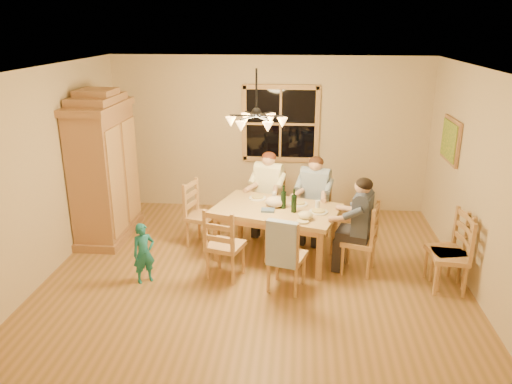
# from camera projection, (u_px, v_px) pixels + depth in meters

# --- Properties ---
(floor) EXTENTS (5.50, 5.50, 0.00)m
(floor) POSITION_uv_depth(u_px,v_px,m) (256.00, 270.00, 6.82)
(floor) COLOR olive
(floor) RESTS_ON ground
(ceiling) EXTENTS (5.50, 5.00, 0.02)m
(ceiling) POSITION_uv_depth(u_px,v_px,m) (256.00, 68.00, 5.95)
(ceiling) COLOR white
(ceiling) RESTS_ON wall_back
(wall_back) EXTENTS (5.50, 0.02, 2.70)m
(wall_back) POSITION_uv_depth(u_px,v_px,m) (269.00, 135.00, 8.74)
(wall_back) COLOR beige
(wall_back) RESTS_ON floor
(wall_left) EXTENTS (0.02, 5.00, 2.70)m
(wall_left) POSITION_uv_depth(u_px,v_px,m) (50.00, 171.00, 6.62)
(wall_left) COLOR beige
(wall_left) RESTS_ON floor
(wall_right) EXTENTS (0.02, 5.00, 2.70)m
(wall_right) POSITION_uv_depth(u_px,v_px,m) (478.00, 182.00, 6.15)
(wall_right) COLOR beige
(wall_right) RESTS_ON floor
(window) EXTENTS (1.30, 0.06, 1.30)m
(window) POSITION_uv_depth(u_px,v_px,m) (280.00, 124.00, 8.63)
(window) COLOR black
(window) RESTS_ON wall_back
(painting) EXTENTS (0.06, 0.78, 0.64)m
(painting) POSITION_uv_depth(u_px,v_px,m) (450.00, 140.00, 7.20)
(painting) COLOR #986A42
(painting) RESTS_ON wall_right
(chandelier) EXTENTS (0.77, 0.68, 0.71)m
(chandelier) POSITION_uv_depth(u_px,v_px,m) (256.00, 120.00, 6.15)
(chandelier) COLOR black
(chandelier) RESTS_ON ceiling
(armoire) EXTENTS (0.66, 1.40, 2.30)m
(armoire) POSITION_uv_depth(u_px,v_px,m) (105.00, 171.00, 7.62)
(armoire) COLOR #986A42
(armoire) RESTS_ON floor
(dining_table) EXTENTS (1.91, 1.48, 0.76)m
(dining_table) POSITION_uv_depth(u_px,v_px,m) (276.00, 215.00, 7.01)
(dining_table) COLOR tan
(dining_table) RESTS_ON floor
(chair_far_left) EXTENTS (0.54, 0.53, 0.99)m
(chair_far_left) POSITION_uv_depth(u_px,v_px,m) (268.00, 215.00, 7.97)
(chair_far_left) COLOR #A9774A
(chair_far_left) RESTS_ON floor
(chair_far_right) EXTENTS (0.54, 0.53, 0.99)m
(chair_far_right) POSITION_uv_depth(u_px,v_px,m) (314.00, 221.00, 7.70)
(chair_far_right) COLOR #A9774A
(chair_far_right) RESTS_ON floor
(chair_near_left) EXTENTS (0.54, 0.53, 0.99)m
(chair_near_left) POSITION_uv_depth(u_px,v_px,m) (226.00, 256.00, 6.57)
(chair_near_left) COLOR #A9774A
(chair_near_left) RESTS_ON floor
(chair_near_right) EXTENTS (0.54, 0.53, 0.99)m
(chair_near_right) POSITION_uv_depth(u_px,v_px,m) (286.00, 267.00, 6.27)
(chair_near_right) COLOR #A9774A
(chair_near_right) RESTS_ON floor
(chair_end_left) EXTENTS (0.53, 0.54, 0.99)m
(chair_end_left) POSITION_uv_depth(u_px,v_px,m) (203.00, 226.00, 7.53)
(chair_end_left) COLOR #A9774A
(chair_end_left) RESTS_ON floor
(chair_end_right) EXTENTS (0.53, 0.54, 0.99)m
(chair_end_right) POSITION_uv_depth(u_px,v_px,m) (358.00, 251.00, 6.71)
(chair_end_right) COLOR #A9774A
(chair_end_right) RESTS_ON floor
(adult_woman) EXTENTS (0.48, 0.51, 0.87)m
(adult_woman) POSITION_uv_depth(u_px,v_px,m) (268.00, 183.00, 7.79)
(adult_woman) COLOR #F9F2C0
(adult_woman) RESTS_ON floor
(adult_plaid_man) EXTENTS (0.48, 0.51, 0.87)m
(adult_plaid_man) POSITION_uv_depth(u_px,v_px,m) (315.00, 188.00, 7.53)
(adult_plaid_man) COLOR #2F4F83
(adult_plaid_man) RESTS_ON floor
(adult_slate_man) EXTENTS (0.51, 0.48, 0.87)m
(adult_slate_man) POSITION_uv_depth(u_px,v_px,m) (361.00, 214.00, 6.53)
(adult_slate_man) COLOR #39425C
(adult_slate_man) RESTS_ON floor
(towel) EXTENTS (0.39, 0.21, 0.58)m
(towel) POSITION_uv_depth(u_px,v_px,m) (282.00, 244.00, 5.98)
(towel) COLOR #91A3C5
(towel) RESTS_ON chair_near_right
(wine_bottle_a) EXTENTS (0.08, 0.08, 0.33)m
(wine_bottle_a) POSITION_uv_depth(u_px,v_px,m) (283.00, 197.00, 6.90)
(wine_bottle_a) COLOR black
(wine_bottle_a) RESTS_ON dining_table
(wine_bottle_b) EXTENTS (0.08, 0.08, 0.33)m
(wine_bottle_b) POSITION_uv_depth(u_px,v_px,m) (294.00, 201.00, 6.76)
(wine_bottle_b) COLOR black
(wine_bottle_b) RESTS_ON dining_table
(plate_woman) EXTENTS (0.26, 0.26, 0.02)m
(plate_woman) POSITION_uv_depth(u_px,v_px,m) (257.00, 198.00, 7.33)
(plate_woman) COLOR white
(plate_woman) RESTS_ON dining_table
(plate_plaid) EXTENTS (0.26, 0.26, 0.02)m
(plate_plaid) POSITION_uv_depth(u_px,v_px,m) (299.00, 204.00, 7.10)
(plate_plaid) COLOR white
(plate_plaid) RESTS_ON dining_table
(plate_slate) EXTENTS (0.26, 0.26, 0.02)m
(plate_slate) POSITION_uv_depth(u_px,v_px,m) (318.00, 212.00, 6.80)
(plate_slate) COLOR white
(plate_slate) RESTS_ON dining_table
(wine_glass_a) EXTENTS (0.06, 0.06, 0.14)m
(wine_glass_a) POSITION_uv_depth(u_px,v_px,m) (274.00, 197.00, 7.20)
(wine_glass_a) COLOR silver
(wine_glass_a) RESTS_ON dining_table
(wine_glass_b) EXTENTS (0.06, 0.06, 0.14)m
(wine_glass_b) POSITION_uv_depth(u_px,v_px,m) (318.00, 205.00, 6.87)
(wine_glass_b) COLOR silver
(wine_glass_b) RESTS_ON dining_table
(cap) EXTENTS (0.20, 0.20, 0.11)m
(cap) POSITION_uv_depth(u_px,v_px,m) (305.00, 215.00, 6.55)
(cap) COLOR #CABA86
(cap) RESTS_ON dining_table
(napkin) EXTENTS (0.21, 0.19, 0.03)m
(napkin) POSITION_uv_depth(u_px,v_px,m) (268.00, 210.00, 6.84)
(napkin) COLOR #455B7F
(napkin) RESTS_ON dining_table
(cloth_bundle) EXTENTS (0.28, 0.22, 0.15)m
(cloth_bundle) POSITION_uv_depth(u_px,v_px,m) (275.00, 202.00, 6.98)
(cloth_bundle) COLOR #C8AF91
(cloth_bundle) RESTS_ON dining_table
(child) EXTENTS (0.35, 0.33, 0.81)m
(child) POSITION_uv_depth(u_px,v_px,m) (144.00, 253.00, 6.42)
(child) COLOR #1B707B
(child) RESTS_ON floor
(chair_spare_front) EXTENTS (0.51, 0.52, 0.99)m
(chair_spare_front) POSITION_uv_depth(u_px,v_px,m) (445.00, 262.00, 6.39)
(chair_spare_front) COLOR #A9774A
(chair_spare_front) RESTS_ON floor
(chair_spare_back) EXTENTS (0.47, 0.48, 0.99)m
(chair_spare_back) POSITION_uv_depth(u_px,v_px,m) (449.00, 268.00, 6.25)
(chair_spare_back) COLOR #A9774A
(chair_spare_back) RESTS_ON floor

